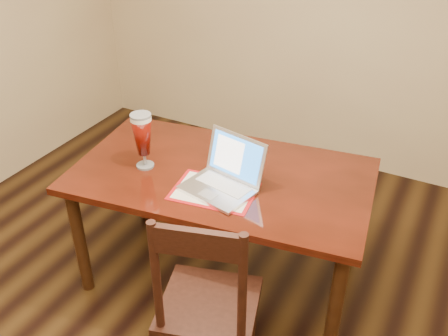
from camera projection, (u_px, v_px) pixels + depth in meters
The scene contains 3 objects.
room_shell at pixel (147, 41), 1.59m from camera, with size 4.51×5.01×2.71m.
dining_table at pixel (219, 185), 2.81m from camera, with size 1.75×1.14×1.10m.
dining_chair at pixel (207, 306), 2.30m from camera, with size 0.55×0.54×1.06m.
Camera 1 is at (0.94, -1.27, 2.26)m, focal length 40.00 mm.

